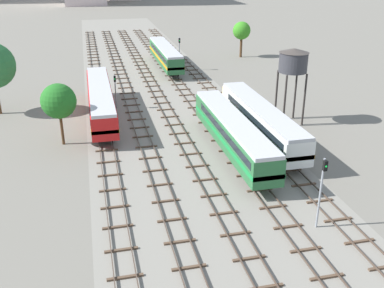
{
  "coord_description": "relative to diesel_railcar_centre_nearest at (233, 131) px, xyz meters",
  "views": [
    {
      "loc": [
        -9.64,
        -7.16,
        19.51
      ],
      "look_at": [
        0.0,
        33.84,
        1.5
      ],
      "focal_mm": 41.61,
      "sensor_mm": 36.0,
      "label": 1
    }
  ],
  "objects": [
    {
      "name": "lineside_tree_1",
      "position": [
        -17.43,
        6.86,
        2.39
      ],
      "size": [
        3.81,
        3.81,
        6.92
      ],
      "color": "#4C331E",
      "rests_on": "ground"
    },
    {
      "name": "diesel_railcar_centre_nearest",
      "position": [
        0.0,
        0.0,
        0.0
      ],
      "size": [
        2.96,
        20.5,
        3.8
      ],
      "color": "#286638",
      "rests_on": "ground"
    },
    {
      "name": "diesel_railcar_centre_right_near",
      "position": [
        4.29,
        3.0,
        0.0
      ],
      "size": [
        2.96,
        20.5,
        3.8
      ],
      "color": "white",
      "rests_on": "ground"
    },
    {
      "name": "ground_plane",
      "position": [
        -4.29,
        22.34,
        -2.6
      ],
      "size": [
        480.0,
        480.0,
        0.0
      ],
      "primitive_type": "plane",
      "color": "slate"
    },
    {
      "name": "passenger_coach_far_left_mid",
      "position": [
        -12.86,
        14.74,
        0.02
      ],
      "size": [
        2.96,
        22.0,
        3.8
      ],
      "color": "red",
      "rests_on": "ground"
    },
    {
      "name": "ballast_bed",
      "position": [
        -4.29,
        22.34,
        -2.59
      ],
      "size": [
        21.14,
        176.0,
        0.01
      ],
      "primitive_type": "cube",
      "color": "gray",
      "rests_on": "ground"
    },
    {
      "name": "signal_post_mid",
      "position": [
        2.14,
        37.38,
        1.13
      ],
      "size": [
        0.28,
        0.47,
        5.92
      ],
      "color": "gray",
      "rests_on": "ground"
    },
    {
      "name": "track_centre_left",
      "position": [
        -4.29,
        23.34,
        -2.46
      ],
      "size": [
        2.4,
        126.0,
        0.29
      ],
      "color": "#47382D",
      "rests_on": "ground"
    },
    {
      "name": "signal_post_nearest",
      "position": [
        2.14,
        -14.66,
        1.1
      ],
      "size": [
        0.28,
        0.47,
        5.88
      ],
      "color": "gray",
      "rests_on": "ground"
    },
    {
      "name": "track_centre",
      "position": [
        -0.0,
        23.34,
        -2.46
      ],
      "size": [
        2.4,
        126.0,
        0.29
      ],
      "color": "#47382D",
      "rests_on": "ground"
    },
    {
      "name": "track_far_left",
      "position": [
        -12.86,
        23.34,
        -2.46
      ],
      "size": [
        2.4,
        126.0,
        0.29
      ],
      "color": "#47382D",
      "rests_on": "ground"
    },
    {
      "name": "lineside_tree_2",
      "position": [
        16.72,
        45.73,
        2.69
      ],
      "size": [
        3.56,
        3.56,
        7.14
      ],
      "color": "#4C331E",
      "rests_on": "ground"
    },
    {
      "name": "water_tower",
      "position": [
        9.95,
        7.7,
        5.09
      ],
      "size": [
        3.58,
        3.58,
        9.29
      ],
      "color": "#2D2826",
      "rests_on": "ground"
    },
    {
      "name": "signal_post_near",
      "position": [
        -10.71,
        17.97,
        0.44
      ],
      "size": [
        0.28,
        0.47,
        4.72
      ],
      "color": "gray",
      "rests_on": "ground"
    },
    {
      "name": "track_left",
      "position": [
        -8.57,
        23.34,
        -2.46
      ],
      "size": [
        2.4,
        126.0,
        0.29
      ],
      "color": "#47382D",
      "rests_on": "ground"
    },
    {
      "name": "diesel_railcar_centre_midfar",
      "position": [
        0.0,
        39.8,
        0.0
      ],
      "size": [
        2.96,
        20.5,
        3.8
      ],
      "color": "#286638",
      "rests_on": "ground"
    },
    {
      "name": "track_centre_right",
      "position": [
        4.29,
        23.34,
        -2.46
      ],
      "size": [
        2.4,
        126.0,
        0.29
      ],
      "color": "#47382D",
      "rests_on": "ground"
    }
  ]
}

